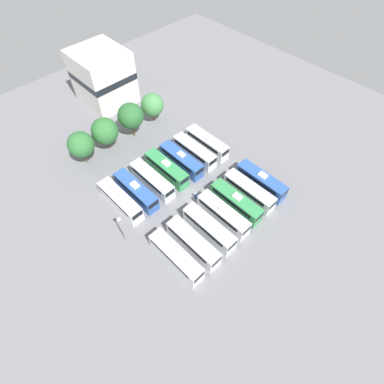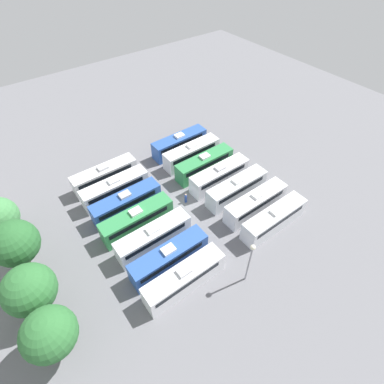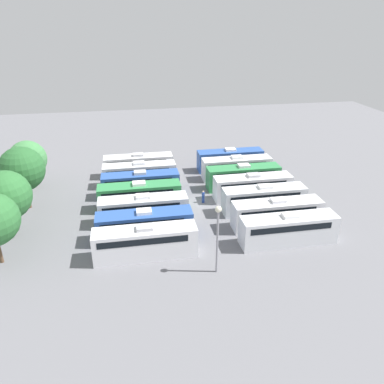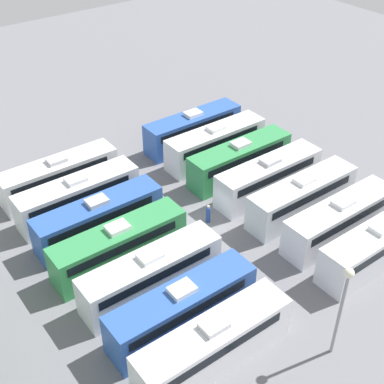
% 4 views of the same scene
% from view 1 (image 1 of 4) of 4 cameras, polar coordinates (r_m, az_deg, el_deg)
% --- Properties ---
extents(ground_plane, '(114.32, 114.32, 0.00)m').
position_cam_1_polar(ground_plane, '(56.16, 0.24, -0.87)').
color(ground_plane, slate).
extents(bus_0, '(2.51, 10.28, 3.49)m').
position_cam_1_polar(bus_0, '(47.97, -3.09, -12.16)').
color(bus_0, silver).
rests_on(bus_0, ground_plane).
extents(bus_1, '(2.51, 10.28, 3.49)m').
position_cam_1_polar(bus_1, '(48.99, 0.18, -9.63)').
color(bus_1, white).
rests_on(bus_1, ground_plane).
extents(bus_2, '(2.51, 10.28, 3.49)m').
position_cam_1_polar(bus_2, '(50.43, 3.23, -6.84)').
color(bus_2, silver).
rests_on(bus_2, ground_plane).
extents(bus_3, '(2.51, 10.28, 3.49)m').
position_cam_1_polar(bus_3, '(52.09, 5.94, -4.22)').
color(bus_3, white).
rests_on(bus_3, ground_plane).
extents(bus_4, '(2.51, 10.28, 3.49)m').
position_cam_1_polar(bus_4, '(53.87, 8.37, -1.87)').
color(bus_4, '#338C4C').
rests_on(bus_4, ground_plane).
extents(bus_5, '(2.51, 10.28, 3.49)m').
position_cam_1_polar(bus_5, '(55.76, 10.82, 0.18)').
color(bus_5, silver).
rests_on(bus_5, ground_plane).
extents(bus_6, '(2.51, 10.28, 3.49)m').
position_cam_1_polar(bus_6, '(57.80, 13.02, 2.12)').
color(bus_6, '#2D56A8').
rests_on(bus_6, ground_plane).
extents(bus_7, '(2.51, 10.28, 3.49)m').
position_cam_1_polar(bus_7, '(55.03, -13.50, -1.54)').
color(bus_7, white).
rests_on(bus_7, ground_plane).
extents(bus_8, '(2.51, 10.28, 3.49)m').
position_cam_1_polar(bus_8, '(55.81, -10.64, 0.30)').
color(bus_8, '#2D56A8').
rests_on(bus_8, ground_plane).
extents(bus_9, '(2.51, 10.28, 3.49)m').
position_cam_1_polar(bus_9, '(56.95, -7.62, 2.31)').
color(bus_9, silver).
rests_on(bus_9, ground_plane).
extents(bus_10, '(2.51, 10.28, 3.49)m').
position_cam_1_polar(bus_10, '(58.54, -4.89, 4.46)').
color(bus_10, '#338C4C').
rests_on(bus_10, ground_plane).
extents(bus_11, '(2.51, 10.28, 3.49)m').
position_cam_1_polar(bus_11, '(59.93, -2.05, 6.11)').
color(bus_11, '#2D56A8').
rests_on(bus_11, ground_plane).
extents(bus_12, '(2.51, 10.28, 3.49)m').
position_cam_1_polar(bus_12, '(61.63, 0.46, 7.77)').
color(bus_12, silver).
rests_on(bus_12, ground_plane).
extents(bus_13, '(2.51, 10.28, 3.49)m').
position_cam_1_polar(bus_13, '(63.52, 2.87, 9.36)').
color(bus_13, silver).
rests_on(bus_13, ground_plane).
extents(worker_person, '(0.36, 0.36, 1.68)m').
position_cam_1_polar(worker_person, '(55.29, 0.70, -0.73)').
color(worker_person, navy).
rests_on(worker_person, ground_plane).
extents(light_pole, '(0.60, 0.60, 6.96)m').
position_cam_1_polar(light_pole, '(48.24, -13.34, -6.32)').
color(light_pole, gray).
rests_on(light_pole, ground_plane).
extents(tree_0, '(5.15, 5.15, 7.35)m').
position_cam_1_polar(tree_0, '(62.43, -20.42, 8.45)').
color(tree_0, brown).
rests_on(tree_0, ground_plane).
extents(tree_1, '(5.48, 5.48, 7.37)m').
position_cam_1_polar(tree_1, '(64.19, -16.28, 11.06)').
color(tree_1, brown).
rests_on(tree_1, ground_plane).
extents(tree_2, '(5.46, 5.46, 7.97)m').
position_cam_1_polar(tree_2, '(65.77, -11.61, 14.01)').
color(tree_2, brown).
rests_on(tree_2, ground_plane).
extents(tree_3, '(5.08, 5.08, 6.84)m').
position_cam_1_polar(tree_3, '(69.62, -7.56, 16.12)').
color(tree_3, brown).
rests_on(tree_3, ground_plane).
extents(depot_building, '(10.95, 11.83, 12.34)m').
position_cam_1_polar(depot_building, '(77.49, -16.59, 20.28)').
color(depot_building, silver).
rests_on(depot_building, ground_plane).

